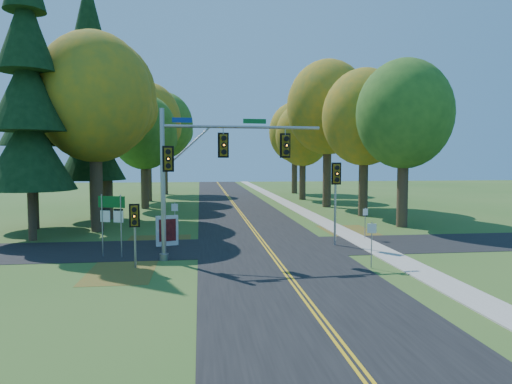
{
  "coord_description": "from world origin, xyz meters",
  "views": [
    {
      "loc": [
        -3.85,
        -24.37,
        5.18
      ],
      "look_at": [
        -0.49,
        2.88,
        3.2
      ],
      "focal_mm": 32.0,
      "sensor_mm": 36.0,
      "label": 1
    }
  ],
  "objects": [
    {
      "name": "pine_c",
      "position": [
        -13.0,
        16.0,
        9.69
      ],
      "size": [
        5.6,
        5.6,
        20.56
      ],
      "color": "#38281C",
      "rests_on": "ground"
    },
    {
      "name": "traffic_mast",
      "position": [
        -3.62,
        -0.74,
        4.98
      ],
      "size": [
        8.52,
        1.19,
        7.74
      ],
      "rotation": [
        0.0,
        0.0,
        0.07
      ],
      "color": "gray",
      "rests_on": "ground"
    },
    {
      "name": "route_sign_cluster",
      "position": [
        -8.49,
        0.24,
        2.34
      ],
      "size": [
        1.47,
        0.59,
        3.33
      ],
      "rotation": [
        0.0,
        0.0,
        -0.36
      ],
      "color": "gray",
      "rests_on": "ground"
    },
    {
      "name": "tree_e_e",
      "position": [
        10.47,
        43.58,
        9.19
      ],
      "size": [
        7.8,
        7.8,
        13.74
      ],
      "color": "#38281C",
      "rests_on": "ground"
    },
    {
      "name": "sidewalk_east",
      "position": [
        6.2,
        0.0,
        0.03
      ],
      "size": [
        1.6,
        160.0,
        0.06
      ],
      "primitive_type": "cube",
      "color": "#9E998E",
      "rests_on": "ground"
    },
    {
      "name": "leaf_patch_w_far",
      "position": [
        -7.5,
        -3.0,
        0.01
      ],
      "size": [
        3.0,
        5.0,
        0.0
      ],
      "primitive_type": "cube",
      "color": "brown",
      "rests_on": "ground"
    },
    {
      "name": "tree_e_a",
      "position": [
        11.57,
        8.77,
        8.53
      ],
      "size": [
        7.2,
        7.2,
        12.73
      ],
      "color": "#38281C",
      "rests_on": "ground"
    },
    {
      "name": "pine_b",
      "position": [
        -16.0,
        11.0,
        8.16
      ],
      "size": [
        5.6,
        5.6,
        17.31
      ],
      "color": "#38281C",
      "rests_on": "ground"
    },
    {
      "name": "east_signal_pole",
      "position": [
        4.17,
        1.85,
        3.78
      ],
      "size": [
        0.58,
        0.67,
        4.98
      ],
      "rotation": [
        0.0,
        0.0,
        -0.12
      ],
      "color": "#93969B",
      "rests_on": "ground"
    },
    {
      "name": "tree_w_b",
      "position": [
        -11.72,
        16.29,
        10.37
      ],
      "size": [
        8.6,
        8.6,
        15.38
      ],
      "color": "#38281C",
      "rests_on": "ground"
    },
    {
      "name": "tree_w_d",
      "position": [
        -10.13,
        33.18,
        9.78
      ],
      "size": [
        8.2,
        8.2,
        14.56
      ],
      "color": "#38281C",
      "rests_on": "ground"
    },
    {
      "name": "road_cross",
      "position": [
        0.0,
        2.0,
        0.01
      ],
      "size": [
        60.0,
        6.0,
        0.02
      ],
      "primitive_type": "cube",
      "color": "black",
      "rests_on": "ground"
    },
    {
      "name": "tree_w_a",
      "position": [
        -11.13,
        9.38,
        9.49
      ],
      "size": [
        8.0,
        8.0,
        14.15
      ],
      "color": "#38281C",
      "rests_on": "ground"
    },
    {
      "name": "road_main",
      "position": [
        0.0,
        0.0,
        0.01
      ],
      "size": [
        8.0,
        160.0,
        0.02
      ],
      "primitive_type": "cube",
      "color": "black",
      "rests_on": "ground"
    },
    {
      "name": "centerline_left",
      "position": [
        -0.1,
        0.0,
        0.03
      ],
      "size": [
        0.1,
        160.0,
        0.01
      ],
      "primitive_type": "cube",
      "color": "gold",
      "rests_on": "road_main"
    },
    {
      "name": "info_kiosk",
      "position": [
        -5.82,
        2.99,
        0.91
      ],
      "size": [
        1.31,
        0.6,
        1.83
      ],
      "rotation": [
        0.0,
        0.0,
        0.33
      ],
      "color": "silver",
      "rests_on": "ground"
    },
    {
      "name": "tree_w_c",
      "position": [
        -9.54,
        24.47,
        7.94
      ],
      "size": [
        6.8,
        6.8,
        11.91
      ],
      "color": "#38281C",
      "rests_on": "ground"
    },
    {
      "name": "reg_sign_e_north",
      "position": [
        6.72,
        3.74,
        1.41
      ],
      "size": [
        0.38,
        0.17,
        2.06
      ],
      "rotation": [
        0.0,
        0.0,
        0.37
      ],
      "color": "gray",
      "rests_on": "ground"
    },
    {
      "name": "leaf_patch_e",
      "position": [
        6.8,
        6.0,
        0.01
      ],
      "size": [
        3.5,
        8.0,
        0.0
      ],
      "primitive_type": "cube",
      "color": "brown",
      "rests_on": "ground"
    },
    {
      "name": "tree_e_c",
      "position": [
        9.88,
        23.69,
        10.66
      ],
      "size": [
        8.8,
        8.8,
        15.79
      ],
      "color": "#38281C",
      "rests_on": "ground"
    },
    {
      "name": "centerline_right",
      "position": [
        0.1,
        0.0,
        0.03
      ],
      "size": [
        0.1,
        160.0,
        0.01
      ],
      "primitive_type": "cube",
      "color": "gold",
      "rests_on": "road_main"
    },
    {
      "name": "tree_e_d",
      "position": [
        9.26,
        32.87,
        8.24
      ],
      "size": [
        7.0,
        7.0,
        12.32
      ],
      "color": "#38281C",
      "rests_on": "ground"
    },
    {
      "name": "pine_a",
      "position": [
        -14.5,
        6.0,
        9.18
      ],
      "size": [
        5.6,
        5.6,
        19.48
      ],
      "color": "#38281C",
      "rests_on": "ground"
    },
    {
      "name": "reg_sign_w",
      "position": [
        -5.52,
        5.99,
        1.59
      ],
      "size": [
        0.43,
        0.16,
        2.32
      ],
      "rotation": [
        0.0,
        0.0,
        -0.29
      ],
      "color": "gray",
      "rests_on": "ground"
    },
    {
      "name": "ground",
      "position": [
        0.0,
        0.0,
        0.0
      ],
      "size": [
        160.0,
        160.0,
        0.0
      ],
      "primitive_type": "plane",
      "color": "#30581F",
      "rests_on": "ground"
    },
    {
      "name": "reg_sign_e_south",
      "position": [
        4.2,
        -3.86,
        1.52
      ],
      "size": [
        0.41,
        0.17,
        2.22
      ],
      "rotation": [
        0.0,
        0.0,
        -0.34
      ],
      "color": "gray",
      "rests_on": "ground"
    },
    {
      "name": "tree_e_b",
      "position": [
        10.97,
        15.58,
        8.9
      ],
      "size": [
        7.6,
        7.6,
        13.33
      ],
      "color": "#38281C",
      "rests_on": "ground"
    },
    {
      "name": "tree_w_e",
      "position": [
        -8.92,
        44.09,
        10.07
      ],
      "size": [
        8.4,
        8.4,
        14.97
      ],
      "color": "#38281C",
      "rests_on": "ground"
    },
    {
      "name": "leaf_patch_w_near",
      "position": [
        -6.5,
        4.0,
        0.01
      ],
      "size": [
        4.0,
        6.0,
        0.0
      ],
      "primitive_type": "cube",
      "color": "brown",
      "rests_on": "ground"
    },
    {
      "name": "ped_signal_pole",
      "position": [
        -6.92,
        -2.59,
        2.3
      ],
      "size": [
        0.49,
        0.56,
        3.1
      ],
      "rotation": [
        0.0,
        0.0,
        0.1
      ],
      "color": "gray",
      "rests_on": "ground"
    }
  ]
}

